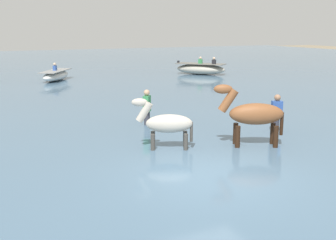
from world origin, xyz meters
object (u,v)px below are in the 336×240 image
at_px(person_onlooker_left, 147,112).
at_px(horse_trailing_pinto, 167,125).
at_px(boat_far_inshore, 56,75).
at_px(horse_lead_chestnut, 253,116).
at_px(person_onlooker_right, 276,118).
at_px(boat_near_port, 201,69).

bearing_deg(person_onlooker_left, horse_trailing_pinto, -101.85).
distance_m(horse_trailing_pinto, boat_far_inshore, 16.47).
distance_m(horse_lead_chestnut, person_onlooker_right, 1.91).
height_order(horse_lead_chestnut, horse_trailing_pinto, horse_lead_chestnut).
bearing_deg(person_onlooker_left, boat_near_port, 53.66).
bearing_deg(boat_near_port, boat_far_inshore, 174.75).
bearing_deg(horse_lead_chestnut, boat_far_inshore, 97.42).
height_order(boat_near_port, person_onlooker_left, boat_near_port).
relative_size(horse_lead_chestnut, boat_near_port, 0.61).
height_order(horse_lead_chestnut, boat_far_inshore, horse_lead_chestnut).
relative_size(horse_trailing_pinto, boat_far_inshore, 0.55).
bearing_deg(boat_near_port, horse_trailing_pinto, -122.58).
height_order(boat_far_inshore, boat_near_port, boat_near_port).
bearing_deg(person_onlooker_right, person_onlooker_left, 141.05).
distance_m(horse_lead_chestnut, person_onlooker_left, 4.02).
relative_size(horse_lead_chestnut, boat_far_inshore, 0.65).
bearing_deg(boat_near_port, person_onlooker_left, -126.34).
xyz_separation_m(horse_lead_chestnut, boat_far_inshore, (-2.25, 17.23, -0.54)).
bearing_deg(boat_near_port, horse_lead_chestnut, -115.08).
bearing_deg(person_onlooker_left, horse_lead_chestnut, -64.83).
xyz_separation_m(horse_lead_chestnut, person_onlooker_left, (-1.70, 3.62, -0.41)).
xyz_separation_m(horse_trailing_pinto, boat_near_port, (9.94, 15.56, -0.27)).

